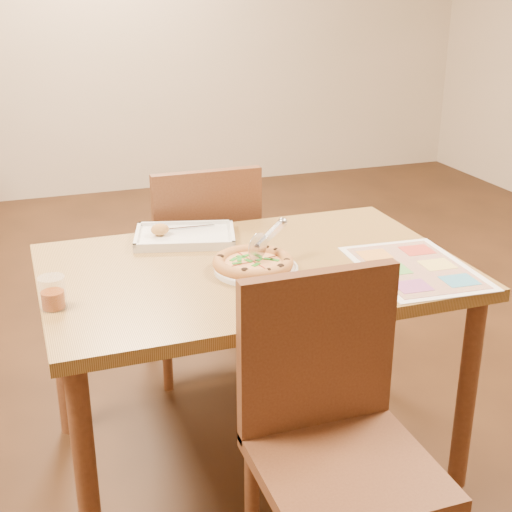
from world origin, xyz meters
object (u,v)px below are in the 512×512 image
object	(u,v)px
pizza_cutter	(266,239)
menu	(415,268)
chair_near	(331,408)
plate	(256,269)
chair_far	(202,247)
appetizer_tray	(183,237)
pizza	(253,263)
dining_table	(252,290)
glass_tumbler	(53,295)

from	to	relation	value
pizza_cutter	menu	size ratio (longest dim) A/B	0.33
menu	pizza_cutter	bearing A→B (deg)	157.90
chair_near	plate	distance (m)	0.57
chair_far	appetizer_tray	distance (m)	0.38
chair_far	menu	distance (m)	0.94
appetizer_tray	chair_far	bearing A→B (deg)	64.12
plate	pizza	world-z (taller)	pizza
plate	pizza_cutter	bearing A→B (deg)	35.54
dining_table	pizza_cutter	world-z (taller)	pizza_cutter
pizza	appetizer_tray	bearing A→B (deg)	112.01
pizza	glass_tumbler	world-z (taller)	glass_tumbler
plate	glass_tumbler	world-z (taller)	glass_tumbler
appetizer_tray	menu	world-z (taller)	appetizer_tray
dining_table	plate	size ratio (longest dim) A/B	5.00
plate	pizza_cutter	distance (m)	0.10
pizza	glass_tumbler	xyz separation A→B (m)	(-0.60, -0.07, 0.01)
chair_far	pizza	world-z (taller)	chair_far
dining_table	appetizer_tray	size ratio (longest dim) A/B	3.37
dining_table	glass_tumbler	bearing A→B (deg)	-169.44
chair_far	pizza_cutter	bearing A→B (deg)	93.69
chair_near	glass_tumbler	xyz separation A→B (m)	(-0.61, 0.49, 0.19)
glass_tumbler	chair_near	bearing A→B (deg)	-38.46
pizza	menu	xyz separation A→B (m)	(0.48, -0.15, -0.02)
appetizer_tray	pizza	bearing A→B (deg)	-67.99
glass_tumbler	menu	size ratio (longest dim) A/B	0.20
chair_far	plate	distance (m)	0.67
pizza	appetizer_tray	size ratio (longest dim) A/B	0.65
chair_near	menu	bearing A→B (deg)	40.84
pizza_cutter	menu	xyz separation A→B (m)	(0.43, -0.18, -0.09)
dining_table	plate	world-z (taller)	plate
chair_far	glass_tumbler	xyz separation A→B (m)	(-0.61, -0.72, 0.19)
pizza	pizza_cutter	xyz separation A→B (m)	(0.05, 0.02, 0.06)
pizza_cutter	glass_tumbler	bearing A→B (deg)	156.33
chair_near	pizza	bearing A→B (deg)	91.11
glass_tumbler	dining_table	bearing A→B (deg)	10.56
plate	pizza	size ratio (longest dim) A/B	1.04
pizza	menu	bearing A→B (deg)	-17.37
menu	appetizer_tray	bearing A→B (deg)	141.63
chair_far	plate	bearing A→B (deg)	89.69
chair_far	pizza	distance (m)	0.67
chair_far	appetizer_tray	xyz separation A→B (m)	(-0.15, -0.31, 0.17)
dining_table	pizza	distance (m)	0.12
dining_table	chair_near	size ratio (longest dim) A/B	2.77
pizza	appetizer_tray	world-z (taller)	appetizer_tray
appetizer_tray	menu	bearing A→B (deg)	-38.37
chair_far	pizza	bearing A→B (deg)	89.04
pizza	glass_tumbler	size ratio (longest dim) A/B	2.74
pizza_cutter	appetizer_tray	size ratio (longest dim) A/B	0.40
glass_tumbler	menu	world-z (taller)	glass_tumbler
plate	menu	size ratio (longest dim) A/B	0.56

